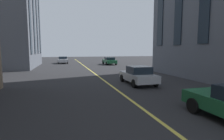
{
  "coord_description": "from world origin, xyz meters",
  "views": [
    {
      "loc": [
        5.19,
        3.36,
        2.6
      ],
      "look_at": [
        15.24,
        0.58,
        1.44
      ],
      "focal_mm": 28.19,
      "sensor_mm": 36.0,
      "label": 1
    }
  ],
  "objects": [
    {
      "name": "car_silver_near",
      "position": [
        42.38,
        3.47,
        0.7
      ],
      "size": [
        4.4,
        1.95,
        1.37
      ],
      "color": "#B7BABF",
      "rests_on": "ground_plane"
    },
    {
      "name": "car_green_oncoming",
      "position": [
        36.86,
        -4.9,
        0.7
      ],
      "size": [
        4.4,
        1.95,
        1.37
      ],
      "color": "#1E6038",
      "rests_on": "ground_plane"
    },
    {
      "name": "lane_centre_line",
      "position": [
        20.0,
        0.0,
        0.0
      ],
      "size": [
        80.0,
        0.16,
        0.01
      ],
      "color": "#D8C64C",
      "rests_on": "ground_plane"
    },
    {
      "name": "car_silver_parked_a",
      "position": [
        17.67,
        -2.2,
        0.7
      ],
      "size": [
        3.9,
        1.89,
        1.4
      ],
      "color": "#B7BABF",
      "rests_on": "ground_plane"
    }
  ]
}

